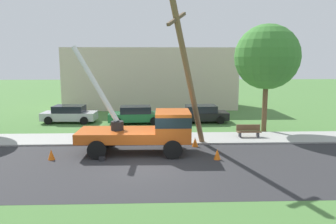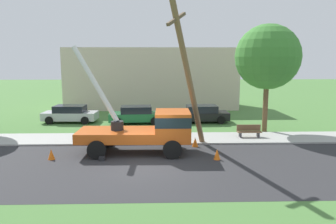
{
  "view_description": "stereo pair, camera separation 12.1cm",
  "coord_description": "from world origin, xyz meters",
  "px_view_note": "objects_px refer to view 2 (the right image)",
  "views": [
    {
      "loc": [
        0.44,
        -15.29,
        5.16
      ],
      "look_at": [
        1.11,
        3.29,
        2.18
      ],
      "focal_mm": 34.83,
      "sensor_mm": 36.0,
      "label": 1
    },
    {
      "loc": [
        0.56,
        -15.29,
        5.16
      ],
      "look_at": [
        1.11,
        3.29,
        2.18
      ],
      "focal_mm": 34.83,
      "sensor_mm": 36.0,
      "label": 2
    }
  ],
  "objects_px": {
    "traffic_cone_behind": "(51,154)",
    "park_bench": "(249,131)",
    "leaning_utility_pole": "(188,76)",
    "parked_sedan_silver": "(70,114)",
    "traffic_cone_ahead": "(217,154)",
    "roadside_tree_near": "(268,57)",
    "parked_sedan_green": "(136,115)",
    "traffic_cone_curbside": "(195,142)",
    "parked_sedan_black": "(202,114)",
    "utility_truck": "(149,128)"
  },
  "relations": [
    {
      "from": "traffic_cone_curbside",
      "to": "park_bench",
      "type": "bearing_deg",
      "value": 27.74
    },
    {
      "from": "traffic_cone_ahead",
      "to": "parked_sedan_black",
      "type": "distance_m",
      "value": 10.33
    },
    {
      "from": "parked_sedan_silver",
      "to": "parked_sedan_green",
      "type": "xyz_separation_m",
      "value": [
        5.54,
        -0.6,
        0.0
      ]
    },
    {
      "from": "traffic_cone_behind",
      "to": "park_bench",
      "type": "xyz_separation_m",
      "value": [
        11.63,
        4.34,
        0.18
      ]
    },
    {
      "from": "traffic_cone_behind",
      "to": "roadside_tree_near",
      "type": "relative_size",
      "value": 0.07
    },
    {
      "from": "utility_truck",
      "to": "traffic_cone_ahead",
      "type": "relative_size",
      "value": 12.07
    },
    {
      "from": "leaning_utility_pole",
      "to": "traffic_cone_curbside",
      "type": "relative_size",
      "value": 14.92
    },
    {
      "from": "utility_truck",
      "to": "leaning_utility_pole",
      "type": "height_order",
      "value": "leaning_utility_pole"
    },
    {
      "from": "traffic_cone_ahead",
      "to": "park_bench",
      "type": "relative_size",
      "value": 0.35
    },
    {
      "from": "parked_sedan_green",
      "to": "park_bench",
      "type": "distance_m",
      "value": 9.54
    },
    {
      "from": "parked_sedan_silver",
      "to": "parked_sedan_green",
      "type": "relative_size",
      "value": 1.0
    },
    {
      "from": "park_bench",
      "to": "traffic_cone_behind",
      "type": "bearing_deg",
      "value": -159.53
    },
    {
      "from": "traffic_cone_ahead",
      "to": "parked_sedan_silver",
      "type": "height_order",
      "value": "parked_sedan_silver"
    },
    {
      "from": "parked_sedan_silver",
      "to": "traffic_cone_curbside",
      "type": "bearing_deg",
      "value": -40.07
    },
    {
      "from": "traffic_cone_curbside",
      "to": "leaning_utility_pole",
      "type": "bearing_deg",
      "value": -127.37
    },
    {
      "from": "leaning_utility_pole",
      "to": "parked_sedan_silver",
      "type": "height_order",
      "value": "leaning_utility_pole"
    },
    {
      "from": "utility_truck",
      "to": "parked_sedan_green",
      "type": "distance_m",
      "value": 8.74
    },
    {
      "from": "parked_sedan_silver",
      "to": "traffic_cone_ahead",
      "type": "bearing_deg",
      "value": -45.61
    },
    {
      "from": "parked_sedan_silver",
      "to": "park_bench",
      "type": "bearing_deg",
      "value": -24.3
    },
    {
      "from": "park_bench",
      "to": "parked_sedan_green",
      "type": "bearing_deg",
      "value": 145.22
    },
    {
      "from": "traffic_cone_curbside",
      "to": "park_bench",
      "type": "distance_m",
      "value": 4.31
    },
    {
      "from": "parked_sedan_black",
      "to": "roadside_tree_near",
      "type": "bearing_deg",
      "value": -41.59
    },
    {
      "from": "traffic_cone_behind",
      "to": "parked_sedan_silver",
      "type": "relative_size",
      "value": 0.12
    },
    {
      "from": "traffic_cone_ahead",
      "to": "roadside_tree_near",
      "type": "xyz_separation_m",
      "value": [
        4.66,
        6.65,
        5.08
      ]
    },
    {
      "from": "leaning_utility_pole",
      "to": "roadside_tree_near",
      "type": "distance_m",
      "value": 7.74
    },
    {
      "from": "traffic_cone_curbside",
      "to": "parked_sedan_green",
      "type": "distance_m",
      "value": 8.47
    },
    {
      "from": "traffic_cone_curbside",
      "to": "parked_sedan_silver",
      "type": "relative_size",
      "value": 0.12
    },
    {
      "from": "traffic_cone_behind",
      "to": "roadside_tree_near",
      "type": "distance_m",
      "value": 15.63
    },
    {
      "from": "utility_truck",
      "to": "park_bench",
      "type": "bearing_deg",
      "value": 25.97
    },
    {
      "from": "utility_truck",
      "to": "parked_sedan_silver",
      "type": "distance_m",
      "value": 11.51
    },
    {
      "from": "leaning_utility_pole",
      "to": "traffic_cone_behind",
      "type": "relative_size",
      "value": 14.92
    },
    {
      "from": "park_bench",
      "to": "leaning_utility_pole",
      "type": "bearing_deg",
      "value": -148.25
    },
    {
      "from": "parked_sedan_green",
      "to": "roadside_tree_near",
      "type": "xyz_separation_m",
      "value": [
        9.53,
        -3.39,
        4.64
      ]
    },
    {
      "from": "parked_sedan_silver",
      "to": "leaning_utility_pole",
      "type": "bearing_deg",
      "value": -43.91
    },
    {
      "from": "parked_sedan_black",
      "to": "utility_truck",
      "type": "bearing_deg",
      "value": -114.89
    },
    {
      "from": "utility_truck",
      "to": "traffic_cone_curbside",
      "type": "distance_m",
      "value": 3.16
    },
    {
      "from": "parked_sedan_black",
      "to": "park_bench",
      "type": "relative_size",
      "value": 2.79
    },
    {
      "from": "traffic_cone_curbside",
      "to": "roadside_tree_near",
      "type": "distance_m",
      "value": 8.52
    },
    {
      "from": "traffic_cone_curbside",
      "to": "roadside_tree_near",
      "type": "xyz_separation_m",
      "value": [
        5.51,
        4.05,
        5.08
      ]
    },
    {
      "from": "traffic_cone_curbside",
      "to": "parked_sedan_silver",
      "type": "height_order",
      "value": "parked_sedan_silver"
    },
    {
      "from": "roadside_tree_near",
      "to": "utility_truck",
      "type": "bearing_deg",
      "value": -147.56
    },
    {
      "from": "leaning_utility_pole",
      "to": "parked_sedan_green",
      "type": "height_order",
      "value": "leaning_utility_pole"
    },
    {
      "from": "utility_truck",
      "to": "roadside_tree_near",
      "type": "xyz_separation_m",
      "value": [
        8.22,
        5.23,
        3.95
      ]
    },
    {
      "from": "traffic_cone_ahead",
      "to": "roadside_tree_near",
      "type": "distance_m",
      "value": 9.58
    },
    {
      "from": "parked_sedan_black",
      "to": "leaning_utility_pole",
      "type": "bearing_deg",
      "value": -102.9
    },
    {
      "from": "utility_truck",
      "to": "park_bench",
      "type": "xyz_separation_m",
      "value": [
        6.52,
        3.18,
        -0.95
      ]
    },
    {
      "from": "parked_sedan_black",
      "to": "parked_sedan_green",
      "type": "bearing_deg",
      "value": -177.29
    },
    {
      "from": "leaning_utility_pole",
      "to": "traffic_cone_ahead",
      "type": "distance_m",
      "value": 4.63
    },
    {
      "from": "traffic_cone_behind",
      "to": "traffic_cone_curbside",
      "type": "height_order",
      "value": "same"
    },
    {
      "from": "traffic_cone_ahead",
      "to": "roadside_tree_near",
      "type": "relative_size",
      "value": 0.07
    }
  ]
}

